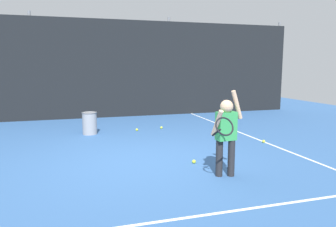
{
  "coord_description": "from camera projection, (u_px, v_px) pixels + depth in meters",
  "views": [
    {
      "loc": [
        -1.14,
        -5.61,
        1.72
      ],
      "look_at": [
        0.57,
        0.0,
        0.85
      ],
      "focal_mm": 34.48,
      "sensor_mm": 36.0,
      "label": 1
    }
  ],
  "objects": [
    {
      "name": "tennis_ball_0",
      "position": [
        137.0,
        130.0,
        8.59
      ],
      "size": [
        0.07,
        0.07,
        0.07
      ],
      "primitive_type": "sphere",
      "color": "#CCE033",
      "rests_on": "ground"
    },
    {
      "name": "court_line_baseline",
      "position": [
        180.0,
        219.0,
        3.66
      ],
      "size": [
        9.0,
        0.05,
        0.0
      ],
      "primitive_type": "cube",
      "color": "white",
      "rests_on": "ground"
    },
    {
      "name": "back_fence_windscreen",
      "position": [
        105.0,
        69.0,
        10.65
      ],
      "size": [
        13.68,
        0.08,
        3.23
      ],
      "primitive_type": "cube",
      "color": "black",
      "rests_on": "ground"
    },
    {
      "name": "tennis_player",
      "position": [
        226.0,
        131.0,
        4.96
      ],
      "size": [
        0.69,
        0.61,
        1.35
      ],
      "rotation": [
        0.0,
        0.0,
        0.07
      ],
      "color": "#232326",
      "rests_on": "ground"
    },
    {
      "name": "fence_post_1",
      "position": [
        32.0,
        67.0,
        10.05
      ],
      "size": [
        0.09,
        0.09,
        3.38
      ],
      "primitive_type": "cylinder",
      "color": "slate",
      "rests_on": "ground"
    },
    {
      "name": "tennis_ball_3",
      "position": [
        264.0,
        141.0,
        7.26
      ],
      "size": [
        0.07,
        0.07,
        0.07
      ],
      "primitive_type": "sphere",
      "color": "#CCE033",
      "rests_on": "ground"
    },
    {
      "name": "tennis_ball_1",
      "position": [
        194.0,
        161.0,
        5.73
      ],
      "size": [
        0.07,
        0.07,
        0.07
      ],
      "primitive_type": "sphere",
      "color": "#CCE033",
      "rests_on": "ground"
    },
    {
      "name": "fence_post_2",
      "position": [
        169.0,
        67.0,
        11.34
      ],
      "size": [
        0.09,
        0.09,
        3.38
      ],
      "primitive_type": "cylinder",
      "color": "slate",
      "rests_on": "ground"
    },
    {
      "name": "fence_post_3",
      "position": [
        277.0,
        67.0,
        12.63
      ],
      "size": [
        0.09,
        0.09,
        3.38
      ],
      "primitive_type": "cylinder",
      "color": "slate",
      "rests_on": "ground"
    },
    {
      "name": "ball_hopper",
      "position": [
        90.0,
        123.0,
        8.15
      ],
      "size": [
        0.38,
        0.38,
        0.56
      ],
      "color": "gray",
      "rests_on": "ground"
    },
    {
      "name": "court_line_sideline",
      "position": [
        255.0,
        138.0,
        7.71
      ],
      "size": [
        0.05,
        9.0,
        0.0
      ],
      "primitive_type": "cube",
      "color": "white",
      "rests_on": "ground"
    },
    {
      "name": "tennis_ball_2",
      "position": [
        161.0,
        128.0,
        8.88
      ],
      "size": [
        0.07,
        0.07,
        0.07
      ],
      "primitive_type": "sphere",
      "color": "#CCE033",
      "rests_on": "ground"
    },
    {
      "name": "ground_plane",
      "position": [
        138.0,
        161.0,
        5.89
      ],
      "size": [
        20.0,
        20.0,
        0.0
      ],
      "primitive_type": "plane",
      "color": "#335B93"
    }
  ]
}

